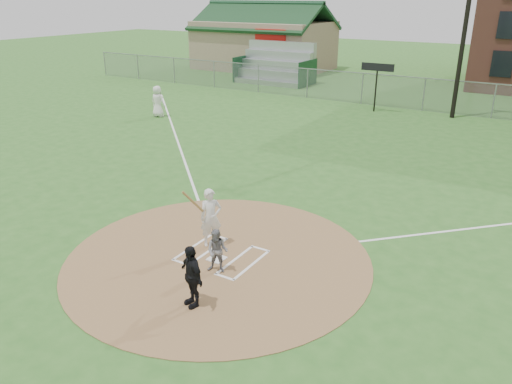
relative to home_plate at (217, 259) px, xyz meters
The scene contains 13 objects.
ground 0.09m from the home_plate, 91.86° to the left, with size 140.00×140.00×0.00m, color #2C6121.
dirt_circle 0.09m from the home_plate, 91.86° to the left, with size 8.40×8.40×0.02m, color olive.
home_plate is the anchor object (origin of this frame).
foul_line_third 12.79m from the home_plate, 134.73° to the left, with size 0.10×24.00×0.01m, color white.
catcher 0.87m from the home_plate, 51.20° to the right, with size 0.58×0.45×1.20m, color slate.
umpire 2.31m from the home_plate, 69.14° to the right, with size 0.90×0.38×1.54m, color black.
ondeck_player 17.87m from the home_plate, 136.71° to the left, with size 0.89×0.58×1.82m, color white.
batters_boxes 0.24m from the home_plate, 90.69° to the left, with size 2.08×1.88×0.01m.
batter_at_plate 1.23m from the home_plate, 134.92° to the left, with size 0.89×1.02×1.78m.
outfield_fence 22.11m from the home_plate, 90.01° to the left, with size 56.08×0.08×2.03m.
bleachers 29.37m from the home_plate, 116.32° to the left, with size 6.08×3.20×3.20m.
clubhouse 37.74m from the home_plate, 118.55° to the left, with size 12.20×8.71×6.23m.
scoreboard_sign 20.58m from the home_plate, 97.03° to the left, with size 2.00×0.10×2.93m.
Camera 1 is at (7.21, -9.83, 6.82)m, focal length 35.00 mm.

